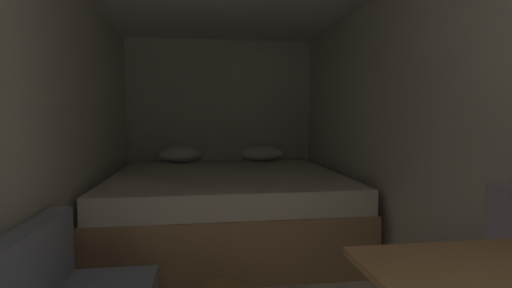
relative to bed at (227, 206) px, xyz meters
name	(u,v)px	position (x,y,z in m)	size (l,w,h in m)	color
wall_back	(221,127)	(0.00, 1.08, 0.72)	(2.33, 0.05, 2.12)	beige
wall_left	(33,141)	(-1.14, -1.36, 0.72)	(0.05, 4.84, 2.12)	beige
wall_right	(420,138)	(1.14, -1.36, 0.72)	(0.05, 4.84, 2.12)	beige
bed	(227,206)	(0.00, 0.00, 0.00)	(2.11, 2.05, 0.85)	tan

